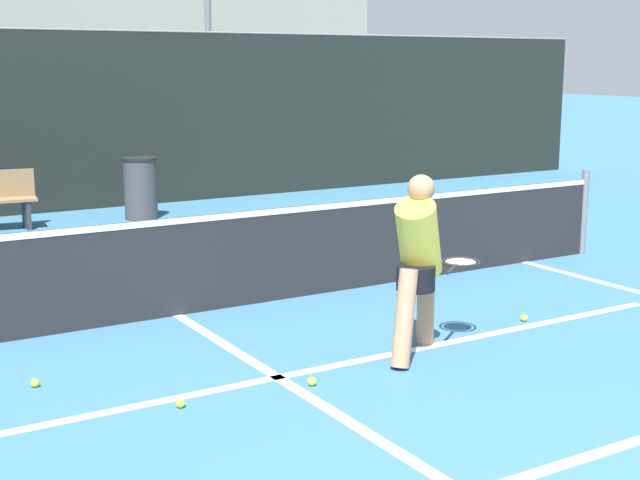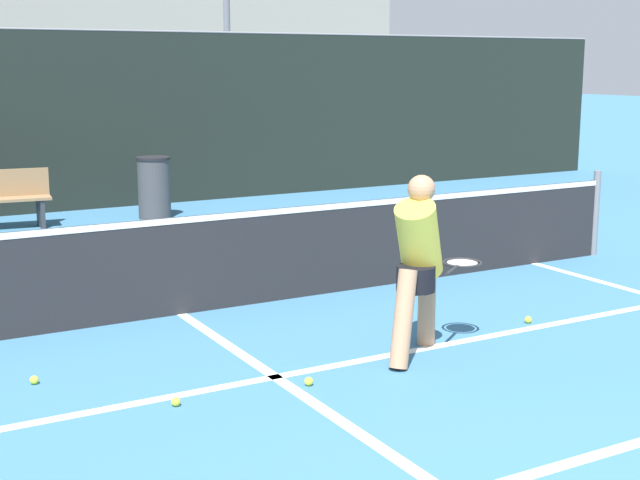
{
  "view_description": "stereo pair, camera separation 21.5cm",
  "coord_description": "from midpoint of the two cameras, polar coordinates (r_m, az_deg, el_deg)",
  "views": [
    {
      "loc": [
        -3.09,
        -1.05,
        2.38
      ],
      "look_at": [
        0.62,
        5.09,
        0.95
      ],
      "focal_mm": 50.0,
      "sensor_mm": 36.0,
      "label": 1
    },
    {
      "loc": [
        -2.91,
        -1.16,
        2.38
      ],
      "look_at": [
        0.62,
        5.09,
        0.95
      ],
      "focal_mm": 50.0,
      "sensor_mm": 36.0,
      "label": 2
    }
  ],
  "objects": [
    {
      "name": "court_service_line",
      "position": [
        6.95,
        -1.99,
        -8.75
      ],
      "size": [
        8.25,
        0.1,
        0.01
      ],
      "primitive_type": "cube",
      "color": "white",
      "rests_on": "ground"
    },
    {
      "name": "net",
      "position": [
        8.58,
        -8.25,
        -1.44
      ],
      "size": [
        11.09,
        0.09,
        1.07
      ],
      "color": "slate",
      "rests_on": "ground"
    },
    {
      "name": "player_practicing",
      "position": [
        7.33,
        7.17,
        -1.25
      ],
      "size": [
        1.23,
        0.68,
        1.5
      ],
      "rotation": [
        0.0,
        0.0,
        0.63
      ],
      "color": "tan",
      "rests_on": "ground"
    },
    {
      "name": "court_center_mark",
      "position": [
        6.86,
        -1.58,
        -9.01
      ],
      "size": [
        0.1,
        4.25,
        0.01
      ],
      "primitive_type": "cube",
      "color": "white",
      "rests_on": "ground"
    },
    {
      "name": "trash_bin",
      "position": [
        14.08,
        -10.14,
        3.33
      ],
      "size": [
        0.53,
        0.53,
        0.96
      ],
      "color": "#3F3F42",
      "rests_on": "ground"
    },
    {
      "name": "tennis_ball_scattered_8",
      "position": [
        8.57,
        13.89,
        -4.98
      ],
      "size": [
        0.07,
        0.07,
        0.07
      ],
      "primitive_type": "sphere",
      "color": "#D1E033",
      "rests_on": "ground"
    },
    {
      "name": "tennis_ball_scattered_3",
      "position": [
        6.45,
        -8.26,
        -10.21
      ],
      "size": [
        0.07,
        0.07,
        0.07
      ],
      "primitive_type": "sphere",
      "color": "#D1E033",
      "rests_on": "ground"
    },
    {
      "name": "tennis_ball_scattered_4",
      "position": [
        6.76,
        0.19,
        -9.04
      ],
      "size": [
        0.07,
        0.07,
        0.07
      ],
      "primitive_type": "sphere",
      "color": "#D1E033",
      "rests_on": "ground"
    },
    {
      "name": "tennis_ball_scattered_10",
      "position": [
        7.09,
        -16.99,
        -8.57
      ],
      "size": [
        0.07,
        0.07,
        0.07
      ],
      "primitive_type": "sphere",
      "color": "#D1E033",
      "rests_on": "ground"
    },
    {
      "name": "fence_back",
      "position": [
        14.87,
        -17.9,
        7.15
      ],
      "size": [
        24.0,
        0.06,
        2.92
      ],
      "color": "black",
      "rests_on": "ground"
    }
  ]
}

